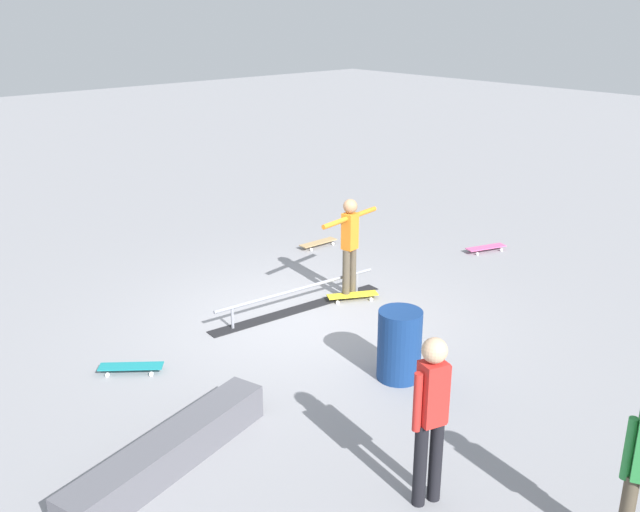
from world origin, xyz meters
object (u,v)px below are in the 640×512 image
at_px(skate_ledge, 169,452).
at_px(loose_skateboard_pink, 486,248).
at_px(bystander_red_shirt, 431,413).
at_px(loose_skateboard_teal, 131,367).
at_px(loose_skateboard_natural, 318,243).
at_px(skateboard_main, 353,295).
at_px(trash_bin, 399,345).
at_px(skater_main, 350,241).
at_px(grind_rail, 298,300).

relative_size(skate_ledge, loose_skateboard_pink, 3.09).
bearing_deg(bystander_red_shirt, loose_skateboard_teal, -61.92).
bearing_deg(skate_ledge, loose_skateboard_natural, -143.58).
height_order(skateboard_main, trash_bin, trash_bin).
distance_m(skater_main, skateboard_main, 0.87).
relative_size(skateboard_main, loose_skateboard_teal, 1.07).
xyz_separation_m(bystander_red_shirt, trash_bin, (-1.54, -1.76, -0.51)).
relative_size(skate_ledge, skateboard_main, 3.18).
relative_size(skater_main, skateboard_main, 2.01).
distance_m(skateboard_main, loose_skateboard_pink, 3.48).
distance_m(skate_ledge, loose_skateboard_pink, 8.06).
bearing_deg(bystander_red_shirt, skateboard_main, -110.07).
relative_size(skate_ledge, skater_main, 1.58).
relative_size(skater_main, trash_bin, 1.79).
relative_size(skateboard_main, loose_skateboard_natural, 0.99).
xyz_separation_m(grind_rail, loose_skateboard_teal, (2.83, 0.09, -0.08)).
relative_size(bystander_red_shirt, loose_skateboard_teal, 2.26).
bearing_deg(loose_skateboard_teal, loose_skateboard_natural, 61.78).
height_order(skate_ledge, trash_bin, trash_bin).
distance_m(loose_skateboard_pink, trash_bin, 5.24).
xyz_separation_m(skate_ledge, bystander_red_shirt, (-1.53, 2.03, 0.76)).
height_order(grind_rail, skateboard_main, grind_rail).
distance_m(grind_rail, loose_skateboard_teal, 2.83).
bearing_deg(loose_skateboard_pink, skateboard_main, -162.43).
relative_size(loose_skateboard_natural, loose_skateboard_teal, 1.08).
relative_size(grind_rail, skateboard_main, 3.78).
xyz_separation_m(skateboard_main, loose_skateboard_pink, (-3.48, 0.00, 0.00)).
bearing_deg(skate_ledge, grind_rail, -148.19).
relative_size(bystander_red_shirt, trash_bin, 1.88).
height_order(skateboard_main, loose_skateboard_teal, same).
bearing_deg(loose_skateboard_teal, grind_rail, 40.71).
bearing_deg(skate_ledge, trash_bin, 175.01).
distance_m(loose_skateboard_pink, loose_skateboard_natural, 3.17).
bearing_deg(trash_bin, grind_rail, -99.33).
height_order(bystander_red_shirt, loose_skateboard_teal, bystander_red_shirt).
distance_m(grind_rail, loose_skateboard_natural, 2.99).
xyz_separation_m(bystander_red_shirt, loose_skateboard_teal, (0.89, -4.09, -0.88)).
distance_m(skater_main, bystander_red_shirt, 4.93).
bearing_deg(skateboard_main, loose_skateboard_pink, 28.19).
bearing_deg(loose_skateboard_natural, skater_main, 60.98).
distance_m(grind_rail, bystander_red_shirt, 4.67).
relative_size(skater_main, loose_skateboard_teal, 2.15).
xyz_separation_m(skater_main, bystander_red_shirt, (2.85, 4.02, 0.02)).
distance_m(skateboard_main, loose_skateboard_natural, 2.65).
bearing_deg(trash_bin, skateboard_main, -120.85).
bearing_deg(skater_main, skate_ledge, 15.38).
xyz_separation_m(skate_ledge, trash_bin, (-3.07, 0.27, 0.26)).
distance_m(skate_ledge, skater_main, 4.87).
bearing_deg(skate_ledge, loose_skateboard_pink, -166.54).
distance_m(skate_ledge, skateboard_main, 4.74).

